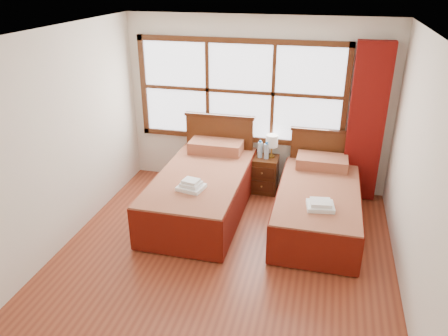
# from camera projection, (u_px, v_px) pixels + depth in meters

# --- Properties ---
(floor) EXTENTS (4.50, 4.50, 0.00)m
(floor) POSITION_uv_depth(u_px,v_px,m) (220.00, 264.00, 5.13)
(floor) COLOR brown
(floor) RESTS_ON ground
(ceiling) EXTENTS (4.50, 4.50, 0.00)m
(ceiling) POSITION_uv_depth(u_px,v_px,m) (219.00, 36.00, 4.06)
(ceiling) COLOR white
(ceiling) RESTS_ON wall_back
(wall_back) EXTENTS (4.00, 0.00, 4.00)m
(wall_back) POSITION_uv_depth(u_px,v_px,m) (256.00, 105.00, 6.59)
(wall_back) COLOR silver
(wall_back) RESTS_ON floor
(wall_left) EXTENTS (0.00, 4.50, 4.50)m
(wall_left) POSITION_uv_depth(u_px,v_px,m) (52.00, 147.00, 5.03)
(wall_left) COLOR silver
(wall_left) RESTS_ON floor
(wall_right) EXTENTS (0.00, 4.50, 4.50)m
(wall_right) POSITION_uv_depth(u_px,v_px,m) (423.00, 183.00, 4.16)
(wall_right) COLOR silver
(wall_right) RESTS_ON floor
(window) EXTENTS (3.16, 0.06, 1.56)m
(window) POSITION_uv_depth(u_px,v_px,m) (240.00, 92.00, 6.52)
(window) COLOR white
(window) RESTS_ON wall_back
(curtain) EXTENTS (0.50, 0.16, 2.30)m
(curtain) POSITION_uv_depth(u_px,v_px,m) (366.00, 124.00, 6.17)
(curtain) COLOR maroon
(curtain) RESTS_ON wall_back
(bed_left) EXTENTS (1.17, 2.27, 1.14)m
(bed_left) POSITION_uv_depth(u_px,v_px,m) (203.00, 188.00, 6.17)
(bed_left) COLOR #3D1C0C
(bed_left) RESTS_ON floor
(bed_right) EXTENTS (1.06, 2.08, 1.03)m
(bed_right) POSITION_uv_depth(u_px,v_px,m) (318.00, 203.00, 5.83)
(bed_right) COLOR #3D1C0C
(bed_right) RESTS_ON floor
(nightstand) EXTENTS (0.42, 0.42, 0.56)m
(nightstand) POSITION_uv_depth(u_px,v_px,m) (264.00, 174.00, 6.74)
(nightstand) COLOR #4A2410
(nightstand) RESTS_ON floor
(towels_left) EXTENTS (0.36, 0.33, 0.13)m
(towels_left) POSITION_uv_depth(u_px,v_px,m) (191.00, 185.00, 5.54)
(towels_left) COLOR white
(towels_left) RESTS_ON bed_left
(towels_right) EXTENTS (0.36, 0.32, 0.10)m
(towels_right) POSITION_uv_depth(u_px,v_px,m) (320.00, 205.00, 5.22)
(towels_right) COLOR white
(towels_right) RESTS_ON bed_right
(lamp) EXTENTS (0.18, 0.18, 0.35)m
(lamp) POSITION_uv_depth(u_px,v_px,m) (272.00, 142.00, 6.56)
(lamp) COLOR #B58F3A
(lamp) RESTS_ON nightstand
(bottle_near) EXTENTS (0.07, 0.07, 0.27)m
(bottle_near) POSITION_uv_depth(u_px,v_px,m) (260.00, 150.00, 6.59)
(bottle_near) COLOR #A6C1D5
(bottle_near) RESTS_ON nightstand
(bottle_far) EXTENTS (0.07, 0.07, 0.26)m
(bottle_far) POSITION_uv_depth(u_px,v_px,m) (266.00, 151.00, 6.55)
(bottle_far) COLOR #A6C1D5
(bottle_far) RESTS_ON nightstand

